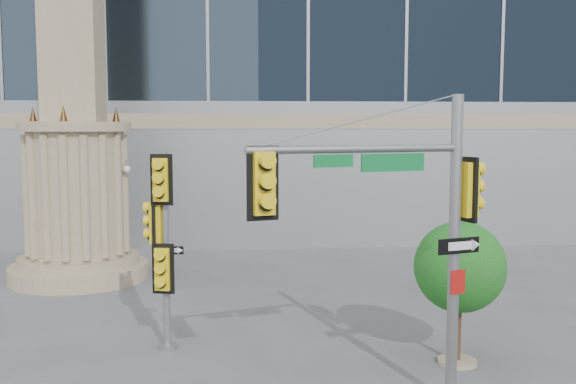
{
  "coord_description": "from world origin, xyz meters",
  "views": [
    {
      "loc": [
        -0.69,
        -12.02,
        4.84
      ],
      "look_at": [
        0.32,
        2.0,
        3.48
      ],
      "focal_mm": 40.0,
      "sensor_mm": 36.0,
      "label": 1
    }
  ],
  "objects": [
    {
      "name": "ground",
      "position": [
        0.0,
        0.0,
        0.0
      ],
      "size": [
        120.0,
        120.0,
        0.0
      ],
      "primitive_type": "plane",
      "color": "#545456",
      "rests_on": "ground"
    },
    {
      "name": "monument",
      "position": [
        -6.0,
        9.0,
        5.52
      ],
      "size": [
        4.4,
        4.4,
        16.6
      ],
      "color": "#988967",
      "rests_on": "ground"
    },
    {
      "name": "street_tree",
      "position": [
        3.8,
        0.65,
        1.96
      ],
      "size": [
        1.92,
        1.87,
        2.98
      ],
      "color": "#988967",
      "rests_on": "ground"
    },
    {
      "name": "main_signal_pole",
      "position": [
        2.05,
        -1.57,
        3.38
      ],
      "size": [
        4.08,
        1.66,
        5.45
      ],
      "rotation": [
        0.0,
        0.0,
        0.32
      ],
      "color": "slate",
      "rests_on": "ground"
    },
    {
      "name": "secondary_signal_pole",
      "position": [
        -2.43,
        1.91,
        2.59
      ],
      "size": [
        0.76,
        0.66,
        4.4
      ],
      "rotation": [
        0.0,
        0.0,
        -0.21
      ],
      "color": "slate",
      "rests_on": "ground"
    }
  ]
}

